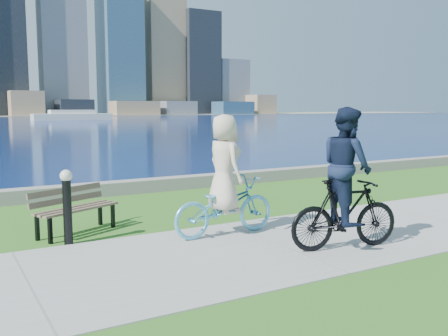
% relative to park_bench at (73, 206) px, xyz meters
% --- Properties ---
extents(ground, '(320.00, 320.00, 0.00)m').
position_rel_park_bench_xyz_m(ground, '(2.80, -2.58, -0.52)').
color(ground, '#285B18').
rests_on(ground, ground).
extents(concrete_path, '(80.00, 3.50, 0.02)m').
position_rel_park_bench_xyz_m(concrete_path, '(2.80, -2.58, -0.51)').
color(concrete_path, gray).
rests_on(concrete_path, ground).
extents(seawall, '(90.00, 0.50, 0.35)m').
position_rel_park_bench_xyz_m(seawall, '(2.80, 3.62, -0.34)').
color(seawall, slate).
rests_on(seawall, ground).
extents(ferry_far, '(13.02, 3.72, 1.77)m').
position_rel_park_bench_xyz_m(ferry_far, '(18.24, 77.92, 0.22)').
color(ferry_far, silver).
rests_on(ferry_far, ground).
extents(park_bench, '(1.73, 1.20, 0.85)m').
position_rel_park_bench_xyz_m(park_bench, '(0.00, 0.00, 0.00)').
color(park_bench, black).
rests_on(park_bench, ground).
extents(bollard_lamp, '(0.21, 0.21, 1.30)m').
position_rel_park_bench_xyz_m(bollard_lamp, '(-0.28, -0.77, 0.23)').
color(bollard_lamp, black).
rests_on(bollard_lamp, ground).
extents(cyclist_woman, '(0.74, 2.05, 2.21)m').
position_rel_park_bench_xyz_m(cyclist_woman, '(2.34, -1.60, 0.32)').
color(cyclist_woman, '#5CBBE0').
rests_on(cyclist_woman, ground).
extents(cyclist_man, '(0.97, 2.02, 2.34)m').
position_rel_park_bench_xyz_m(cyclist_man, '(3.62, -3.37, 0.48)').
color(cyclist_man, black).
rests_on(cyclist_man, ground).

